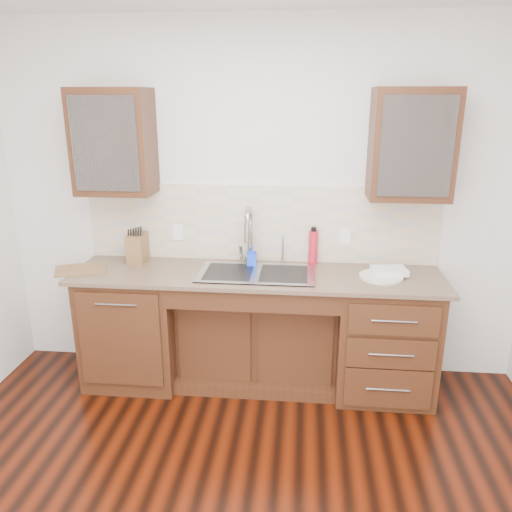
# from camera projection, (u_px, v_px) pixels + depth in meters

# --- Properties ---
(wall_back) EXTENTS (4.00, 0.10, 2.70)m
(wall_back) POSITION_uv_depth(u_px,v_px,m) (261.00, 203.00, 3.85)
(wall_back) COLOR white
(wall_back) RESTS_ON ground
(base_cabinet_left) EXTENTS (0.70, 0.62, 0.88)m
(base_cabinet_left) POSITION_uv_depth(u_px,v_px,m) (135.00, 325.00, 3.88)
(base_cabinet_left) COLOR #593014
(base_cabinet_left) RESTS_ON ground
(base_cabinet_center) EXTENTS (1.20, 0.44, 0.70)m
(base_cabinet_center) POSITION_uv_depth(u_px,v_px,m) (258.00, 336.00, 3.90)
(base_cabinet_center) COLOR #593014
(base_cabinet_center) RESTS_ON ground
(base_cabinet_right) EXTENTS (0.70, 0.62, 0.88)m
(base_cabinet_right) POSITION_uv_depth(u_px,v_px,m) (384.00, 336.00, 3.70)
(base_cabinet_right) COLOR #593014
(base_cabinet_right) RESTS_ON ground
(countertop) EXTENTS (2.70, 0.65, 0.03)m
(countertop) POSITION_uv_depth(u_px,v_px,m) (256.00, 275.00, 3.64)
(countertop) COLOR #84705B
(countertop) RESTS_ON base_cabinet_left
(backsplash) EXTENTS (2.70, 0.02, 0.59)m
(backsplash) POSITION_uv_depth(u_px,v_px,m) (260.00, 224.00, 3.84)
(backsplash) COLOR beige
(backsplash) RESTS_ON wall_back
(sink) EXTENTS (0.84, 0.46, 0.19)m
(sink) POSITION_uv_depth(u_px,v_px,m) (256.00, 285.00, 3.64)
(sink) COLOR #9E9EA5
(sink) RESTS_ON countertop
(faucet) EXTENTS (0.04, 0.04, 0.40)m
(faucet) POSITION_uv_depth(u_px,v_px,m) (250.00, 239.00, 3.78)
(faucet) COLOR #999993
(faucet) RESTS_ON countertop
(filter_tap) EXTENTS (0.02, 0.02, 0.24)m
(filter_tap) POSITION_uv_depth(u_px,v_px,m) (283.00, 249.00, 3.79)
(filter_tap) COLOR #999993
(filter_tap) RESTS_ON countertop
(upper_cabinet_left) EXTENTS (0.55, 0.34, 0.75)m
(upper_cabinet_left) POSITION_uv_depth(u_px,v_px,m) (114.00, 142.00, 3.60)
(upper_cabinet_left) COLOR #593014
(upper_cabinet_left) RESTS_ON wall_back
(upper_cabinet_right) EXTENTS (0.55, 0.34, 0.75)m
(upper_cabinet_right) POSITION_uv_depth(u_px,v_px,m) (411.00, 145.00, 3.40)
(upper_cabinet_right) COLOR #593014
(upper_cabinet_right) RESTS_ON wall_back
(outlet_left) EXTENTS (0.08, 0.01, 0.12)m
(outlet_left) POSITION_uv_depth(u_px,v_px,m) (178.00, 232.00, 3.92)
(outlet_left) COLOR white
(outlet_left) RESTS_ON backsplash
(outlet_right) EXTENTS (0.08, 0.01, 0.12)m
(outlet_right) POSITION_uv_depth(u_px,v_px,m) (345.00, 237.00, 3.79)
(outlet_right) COLOR white
(outlet_right) RESTS_ON backsplash
(soap_bottle) EXTENTS (0.07, 0.08, 0.16)m
(soap_bottle) POSITION_uv_depth(u_px,v_px,m) (252.00, 256.00, 3.76)
(soap_bottle) COLOR blue
(soap_bottle) RESTS_ON countertop
(water_bottle) EXTENTS (0.09, 0.09, 0.26)m
(water_bottle) POSITION_uv_depth(u_px,v_px,m) (313.00, 247.00, 3.80)
(water_bottle) COLOR red
(water_bottle) RESTS_ON countertop
(plate) EXTENTS (0.34, 0.34, 0.02)m
(plate) POSITION_uv_depth(u_px,v_px,m) (381.00, 277.00, 3.54)
(plate) COLOR beige
(plate) RESTS_ON countertop
(dish_towel) EXTENTS (0.26, 0.20, 0.04)m
(dish_towel) POSITION_uv_depth(u_px,v_px,m) (389.00, 271.00, 3.58)
(dish_towel) COLOR silver
(dish_towel) RESTS_ON plate
(knife_block) EXTENTS (0.12, 0.20, 0.22)m
(knife_block) POSITION_uv_depth(u_px,v_px,m) (138.00, 248.00, 3.86)
(knife_block) COLOR #A8874F
(knife_block) RESTS_ON countertop
(cutting_board) EXTENTS (0.42, 0.37, 0.02)m
(cutting_board) POSITION_uv_depth(u_px,v_px,m) (80.00, 269.00, 3.69)
(cutting_board) COLOR brown
(cutting_board) RESTS_ON countertop
(cup_left_a) EXTENTS (0.16, 0.16, 0.10)m
(cup_left_a) POSITION_uv_depth(u_px,v_px,m) (97.00, 149.00, 3.63)
(cup_left_a) COLOR white
(cup_left_a) RESTS_ON upper_cabinet_left
(cup_left_b) EXTENTS (0.13, 0.13, 0.10)m
(cup_left_b) POSITION_uv_depth(u_px,v_px,m) (131.00, 149.00, 3.60)
(cup_left_b) COLOR white
(cup_left_b) RESTS_ON upper_cabinet_left
(cup_right_a) EXTENTS (0.14, 0.14, 0.09)m
(cup_right_a) POSITION_uv_depth(u_px,v_px,m) (403.00, 153.00, 3.42)
(cup_right_a) COLOR white
(cup_right_a) RESTS_ON upper_cabinet_right
(cup_right_b) EXTENTS (0.12, 0.12, 0.09)m
(cup_right_b) POSITION_uv_depth(u_px,v_px,m) (417.00, 153.00, 3.42)
(cup_right_b) COLOR white
(cup_right_b) RESTS_ON upper_cabinet_right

